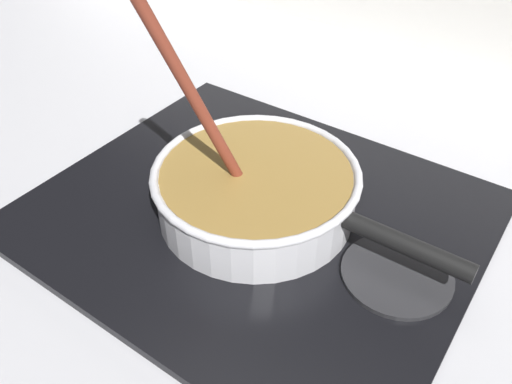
% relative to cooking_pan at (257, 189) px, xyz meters
% --- Properties ---
extents(ground, '(2.40, 1.60, 0.04)m').
position_rel_cooking_pan_xyz_m(ground, '(-0.02, -0.14, -0.07)').
color(ground, '#B7B7BC').
extents(hob_plate, '(0.56, 0.48, 0.01)m').
position_rel_cooking_pan_xyz_m(hob_plate, '(-0.00, 0.00, -0.04)').
color(hob_plate, black).
rests_on(hob_plate, ground).
extents(burner_ring, '(0.17, 0.17, 0.01)m').
position_rel_cooking_pan_xyz_m(burner_ring, '(-0.00, 0.00, -0.03)').
color(burner_ring, '#592D0C').
rests_on(burner_ring, hob_plate).
extents(spare_burner, '(0.13, 0.13, 0.01)m').
position_rel_cooking_pan_xyz_m(spare_burner, '(0.20, 0.00, -0.03)').
color(spare_burner, '#262628').
rests_on(spare_burner, hob_plate).
extents(cooking_pan, '(0.41, 0.26, 0.29)m').
position_rel_cooking_pan_xyz_m(cooking_pan, '(0.00, 0.00, 0.00)').
color(cooking_pan, silver).
rests_on(cooking_pan, hob_plate).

